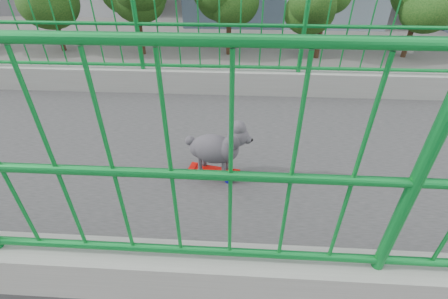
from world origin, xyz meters
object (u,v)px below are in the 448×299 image
Objects in this scene: poodle at (217,147)px; car_4 at (55,71)px; skateboard at (214,172)px; car_3 at (37,88)px; car_7 at (219,117)px; car_1 at (8,143)px; car_2 at (404,121)px.

car_4 is (-19.18, -13.73, -6.57)m from poodle.
car_4 is at bearing -133.10° from skateboard.
car_4 is at bearing 8.65° from car_3.
poodle is 0.12× the size of car_7.
poodle reaches higher than car_4.
car_1 is 0.97× the size of car_4.
poodle is 0.13× the size of car_4.
car_4 is at bearing 74.26° from car_2.
car_4 is at bearing -163.74° from car_1.
skateboard is 0.08× the size of car_2.
car_4 reaches higher than car_7.
poodle is 15.97m from car_1.
car_2 is (-12.77, 9.00, -6.29)m from skateboard.
car_3 is at bearing -160.13° from car_1.
skateboard is 0.26m from poodle.
car_1 is at bearing -119.93° from skateboard.
car_4 is 14.26m from car_7.
car_3 is at bearing 75.37° from car_7.
car_7 is (-12.78, -0.99, -6.62)m from poodle.
poodle is at bearing 144.91° from car_2.
poodle reaches higher than car_3.
car_3 is 1.21× the size of car_4.
car_2 is at bearing 99.13° from car_1.
car_7 is at bearing -164.35° from skateboard.
car_1 is 20.16m from car_2.
car_2 is (-12.78, 8.97, -6.55)m from poodle.
car_2 reaches higher than car_1.
car_1 is (-9.58, -10.93, -6.62)m from poodle.
skateboard is 0.10× the size of car_4.
skateboard is 15.84m from car_1.
car_7 is (-12.77, -0.96, -6.36)m from skateboard.
car_2 is at bearing 156.26° from poodle.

